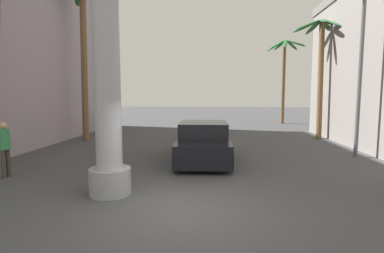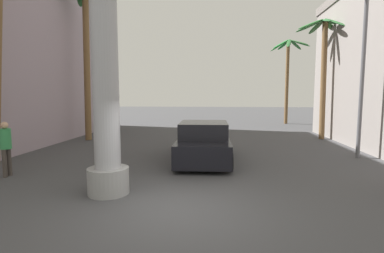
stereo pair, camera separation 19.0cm
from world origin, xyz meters
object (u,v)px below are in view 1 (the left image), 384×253
at_px(pedestrian_far_left, 112,118).
at_px(palm_tree_mid_right, 320,57).
at_px(palm_tree_far_right, 284,66).
at_px(car_lead, 203,143).
at_px(palm_tree_mid_left, 82,49).
at_px(street_lamp, 353,58).
at_px(pedestrian_curb_left, 5,145).

bearing_deg(pedestrian_far_left, palm_tree_mid_right, -7.27).
distance_m(palm_tree_far_right, pedestrian_far_left, 15.68).
xyz_separation_m(car_lead, palm_tree_mid_left, (-7.03, 4.90, 4.51)).
relative_size(palm_tree_far_right, palm_tree_mid_left, 0.87).
height_order(palm_tree_mid_right, pedestrian_far_left, palm_tree_mid_right).
height_order(palm_tree_mid_left, pedestrian_far_left, palm_tree_mid_left).
bearing_deg(palm_tree_mid_left, street_lamp, -16.37).
distance_m(pedestrian_curb_left, pedestrian_far_left, 11.21).
height_order(palm_tree_far_right, palm_tree_mid_right, palm_tree_far_right).
relative_size(palm_tree_mid_left, pedestrian_curb_left, 4.84).
height_order(street_lamp, palm_tree_far_right, palm_tree_far_right).
height_order(pedestrian_curb_left, pedestrian_far_left, pedestrian_curb_left).
bearing_deg(pedestrian_far_left, car_lead, -51.19).
relative_size(palm_tree_far_right, palm_tree_mid_right, 1.06).
height_order(palm_tree_far_right, palm_tree_mid_left, palm_tree_mid_left).
distance_m(street_lamp, palm_tree_far_right, 14.53).
xyz_separation_m(palm_tree_mid_left, pedestrian_curb_left, (0.85, -7.91, -4.17)).
bearing_deg(palm_tree_mid_left, pedestrian_far_left, 82.16).
bearing_deg(palm_tree_mid_left, palm_tree_mid_right, 6.67).
xyz_separation_m(street_lamp, palm_tree_far_right, (0.55, 14.48, 1.06)).
bearing_deg(palm_tree_mid_left, palm_tree_far_right, 37.88).
height_order(street_lamp, pedestrian_far_left, street_lamp).
bearing_deg(palm_tree_far_right, street_lamp, -92.16).
xyz_separation_m(palm_tree_far_right, palm_tree_mid_left, (-13.66, -10.63, 0.05)).
relative_size(street_lamp, pedestrian_far_left, 4.02).
xyz_separation_m(palm_tree_far_right, pedestrian_curb_left, (-12.81, -18.54, -4.12)).
relative_size(palm_tree_far_right, pedestrian_curb_left, 4.21).
xyz_separation_m(car_lead, palm_tree_mid_right, (6.63, 6.50, 4.08)).
bearing_deg(pedestrian_far_left, street_lamp, -29.40).
distance_m(street_lamp, palm_tree_mid_left, 13.71).
relative_size(street_lamp, car_lead, 1.33).
height_order(car_lead, palm_tree_far_right, palm_tree_far_right).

